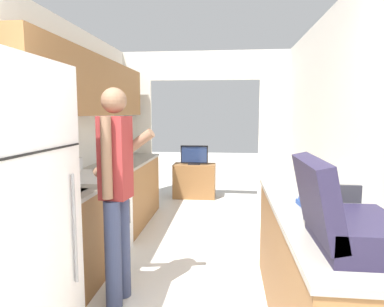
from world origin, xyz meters
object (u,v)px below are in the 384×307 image
(television, at_px, (194,155))
(person, at_px, (116,189))
(range_oven, at_px, (93,217))
(book_stack, at_px, (318,205))
(tv_cabinet, at_px, (194,181))
(suitcase, at_px, (343,220))

(television, bearing_deg, person, -94.44)
(range_oven, relative_size, book_stack, 3.40)
(book_stack, xyz_separation_m, tv_cabinet, (-1.22, 3.74, -0.61))
(range_oven, relative_size, television, 2.10)
(range_oven, distance_m, person, 1.05)
(person, bearing_deg, book_stack, -91.19)
(person, relative_size, suitcase, 3.05)
(book_stack, height_order, television, television)
(person, relative_size, book_stack, 5.73)
(range_oven, bearing_deg, television, 73.64)
(range_oven, xyz_separation_m, suitcase, (1.96, -1.68, 0.57))
(suitcase, xyz_separation_m, television, (-1.16, 4.38, -0.24))
(range_oven, bearing_deg, tv_cabinet, 73.87)
(tv_cabinet, bearing_deg, television, -90.00)
(tv_cabinet, bearing_deg, range_oven, -106.13)
(person, xyz_separation_m, suitcase, (1.43, -0.90, 0.09))
(range_oven, distance_m, suitcase, 2.64)
(person, height_order, book_stack, person)
(tv_cabinet, bearing_deg, book_stack, -71.93)
(suitcase, relative_size, television, 1.16)
(range_oven, height_order, person, person)
(tv_cabinet, height_order, television, television)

